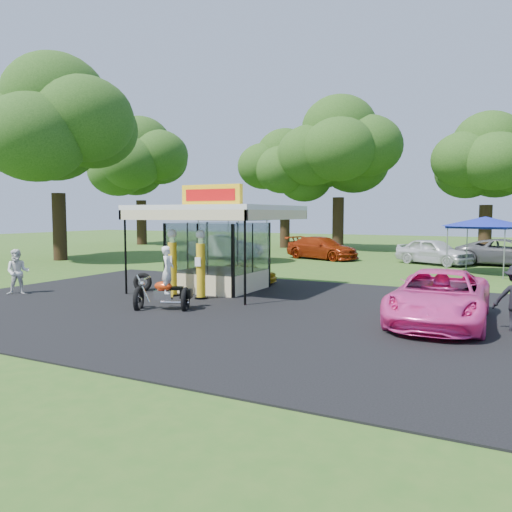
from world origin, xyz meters
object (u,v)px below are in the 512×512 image
Objects in this scene: gas_pump_left at (173,264)px; bg_car_a at (226,247)px; gas_pump_right at (201,266)px; bg_car_d at (507,252)px; gas_station_kiosk at (219,246)px; kiosk_car at (245,273)px; bg_car_b at (322,248)px; tent_west at (233,215)px; motorcycle at (166,285)px; bg_car_c at (434,251)px; spectator_west at (18,272)px; pink_sedan at (439,297)px; tent_east at (485,222)px.

bg_car_a is at bearing 113.16° from gas_pump_left.
gas_pump_left is at bearing 177.20° from gas_pump_right.
gas_station_kiosk is at bearing 150.10° from bg_car_d.
gas_pump_left reaches higher than kiosk_car.
tent_west is at bearing 153.71° from bg_car_b.
motorcycle reaches higher than bg_car_c.
gas_pump_right is at bearing -172.62° from kiosk_car.
gas_station_kiosk reaches higher than kiosk_car.
gas_station_kiosk is 2.53× the size of motorcycle.
spectator_west is (-6.22, -6.58, 0.39)m from kiosk_car.
kiosk_car is at bearing 5.79° from spectator_west.
gas_pump_left reaches higher than bg_car_a.
gas_pump_left is 20.98m from bg_car_d.
gas_pump_left is 15.51m from bg_car_a.
gas_station_kiosk is at bearing 71.25° from gas_pump_left.
motorcycle is 0.40× the size of pink_sedan.
bg_car_d is (1.62, 18.18, 0.04)m from pink_sedan.
bg_car_c is (13.09, 2.43, -0.03)m from bg_car_a.
motorcycle is 0.38× the size of bg_car_d.
gas_station_kiosk is at bearing -176.15° from bg_car_c.
gas_station_kiosk is 7.66m from spectator_west.
kiosk_car is at bearing 146.05° from bg_car_d.
bg_car_d is (10.96, 17.88, -0.41)m from gas_pump_left.
kiosk_car is 10.12m from tent_west.
kiosk_car is at bearing 97.38° from gas_pump_right.
bg_car_b is at bearing 97.75° from bg_car_d.
gas_pump_left is at bearing -108.75° from gas_station_kiosk.
bg_car_a is (-7.38, 14.32, -0.38)m from gas_pump_right.
pink_sedan is 1.13× the size of tent_west.
tent_east reaches higher than motorcycle.
bg_car_c is (5.71, 16.75, -0.41)m from gas_pump_right.
gas_station_kiosk reaches higher than bg_car_a.
gas_pump_right is at bearing 70.04° from motorcycle.
bg_car_c is at bearing 127.11° from tent_east.
kiosk_car is at bearing 90.00° from gas_station_kiosk.
bg_car_d is 1.35× the size of tent_east.
kiosk_car is (-0.00, 2.21, -1.30)m from gas_station_kiosk.
gas_pump_left is 0.89× the size of kiosk_car.
motorcycle is 19.76m from bg_car_c.
motorcycle is 0.41× the size of bg_car_b.
pink_sedan is (7.94, 1.97, -0.09)m from motorcycle.
pink_sedan is 1.03× the size of bg_car_b.
gas_pump_right is 0.47× the size of pink_sedan.
tent_west is 14.48m from tent_east.
bg_car_c is (6.28, 12.38, 0.31)m from kiosk_car.
spectator_west is at bearing 143.85° from bg_car_d.
tent_west is (-5.28, 8.26, 2.52)m from kiosk_car.
gas_pump_right is 0.48× the size of bg_car_b.
bg_car_c is 1.11× the size of tent_east.
tent_east is at bearing -93.80° from bg_car_b.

